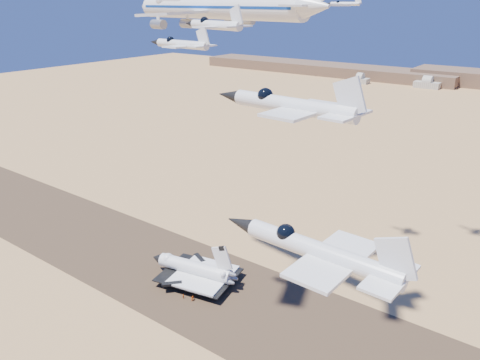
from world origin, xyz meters
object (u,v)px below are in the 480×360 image
Objects in this scene: crew_a at (183,296)px; chase_jet_b at (214,25)px; chase_jet_a at (181,44)px; carrier_747 at (210,8)px; crew_b at (192,298)px; chase_jet_e at (344,4)px; chase_jet_c at (290,105)px; shuttle at (194,269)px; chase_jet_d at (317,250)px; crew_c at (193,297)px.

crew_a is 119.78m from chase_jet_b.
carrier_747 is at bearing 129.44° from chase_jet_a.
chase_jet_e is at bearing -38.03° from crew_b.
chase_jet_b reaches higher than chase_jet_c.
carrier_747 is at bearing -7.92° from shuttle.
carrier_747 reaches higher than chase_jet_b.
chase_jet_d is (81.63, -86.21, -14.60)m from carrier_747.
crew_a is 0.11× the size of chase_jet_d.
crew_b is 106.53m from chase_jet_a.
chase_jet_b reaches higher than chase_jet_a.
crew_a is at bearing -78.91° from shuttle.
chase_jet_c is at bearing -66.91° from chase_jet_e.
chase_jet_e reaches higher than chase_jet_b.
chase_jet_d is (91.60, -85.66, 78.21)m from shuttle.
crew_a is at bearing -111.50° from chase_jet_e.
chase_jet_d is at bearing -45.89° from chase_jet_c.
crew_b is 0.14× the size of chase_jet_b.
crew_a is 0.11× the size of chase_jet_a.
chase_jet_a is at bearing 149.42° from chase_jet_c.
carrier_747 is 76.90m from chase_jet_b.
crew_c is at bearing 140.47° from chase_jet_d.
carrier_747 is 119.62m from chase_jet_d.
shuttle reaches higher than crew_b.
chase_jet_a is (45.59, -50.14, 87.68)m from shuttle.
crew_b is (3.58, 0.82, 0.09)m from crew_a.
chase_jet_a is at bearing 145.03° from chase_jet_d.
carrier_747 reaches higher than crew_a.
chase_jet_d is at bearing -54.17° from shuttle.
chase_jet_c is 1.18× the size of chase_jet_e.
chase_jet_b is (51.65, -47.65, 95.33)m from crew_b.
chase_jet_e is at bearing -53.81° from crew_c.
carrier_747 reaches higher than chase_jet_e.
carrier_747 is at bearing 137.48° from chase_jet_c.
chase_jet_e is (21.27, 61.68, 97.58)m from crew_b.
chase_jet_b is at bearing -74.29° from chase_jet_e.
crew_b is 0.12× the size of chase_jet_d.
chase_jet_d is at bearing -166.61° from crew_c.
chase_jet_b is (14.19, -7.87, 3.88)m from chase_jet_a.
carrier_747 reaches higher than chase_jet_c.
chase_jet_c is at bearing -53.41° from shuttle.
shuttle is at bearing 150.26° from chase_jet_b.
chase_jet_c is at bearing -36.87° from carrier_747.
crew_b is at bearing -62.96° from shuttle.
chase_jet_b is at bearing -167.35° from crew_c.
crew_b is (8.14, -10.37, -3.77)m from shuttle.
chase_jet_e reaches higher than crew_b.
crew_b is 133.85m from chase_jet_c.
crew_c is at bearing -109.25° from chase_jet_e.
shuttle is 2.37× the size of chase_jet_a.
chase_jet_b reaches higher than crew_b.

